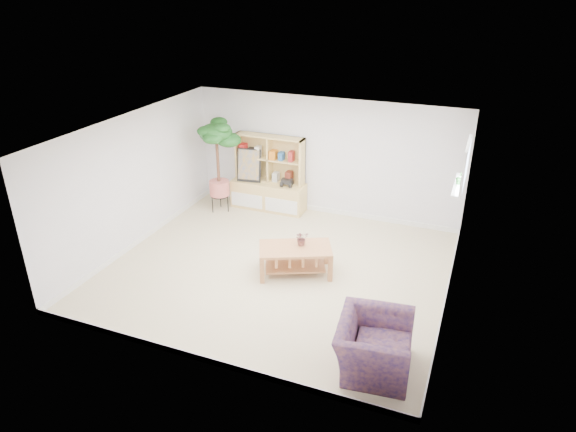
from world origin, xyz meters
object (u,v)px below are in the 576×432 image
at_px(coffee_table, 295,260).
at_px(floor_tree, 218,167).
at_px(armchair, 374,343).
at_px(storage_unit, 268,174).

relative_size(coffee_table, floor_tree, 0.60).
xyz_separation_m(floor_tree, armchair, (4.08, -3.54, -0.59)).
bearing_deg(coffee_table, storage_unit, 98.43).
xyz_separation_m(storage_unit, armchair, (3.19, -4.02, -0.40)).
bearing_deg(storage_unit, armchair, -51.58).
relative_size(storage_unit, armchair, 1.52).
bearing_deg(coffee_table, floor_tree, 118.54).
bearing_deg(coffee_table, armchair, -70.43).
xyz_separation_m(storage_unit, floor_tree, (-0.90, -0.48, 0.19)).
height_order(storage_unit, floor_tree, floor_tree).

